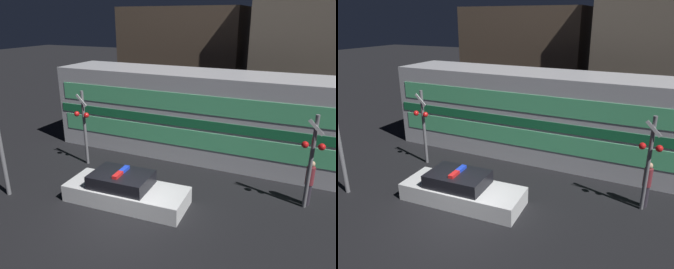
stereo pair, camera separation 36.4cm
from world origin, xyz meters
TOP-DOWN VIEW (x-y plane):
  - ground_plane at (0.00, 0.00)m, footprint 120.00×120.00m
  - train at (0.43, 6.78)m, footprint 15.08×3.13m
  - police_car at (-0.55, 1.09)m, footprint 4.80×1.98m
  - pedestrian at (5.83, 3.76)m, footprint 0.30×0.30m
  - crossing_signal_near at (5.77, 3.49)m, footprint 0.79×0.34m
  - crossing_signal_far at (-4.10, 3.35)m, footprint 0.79×0.34m
  - building_left at (-3.75, 15.18)m, footprint 8.96×4.64m
  - building_center at (4.69, 14.01)m, footprint 6.04×4.49m

SIDE VIEW (x-z plane):
  - ground_plane at x=0.00m, z-range 0.00..0.00m
  - police_car at x=-0.55m, z-range -0.17..1.13m
  - pedestrian at x=5.83m, z-range 0.03..1.83m
  - crossing_signal_far at x=-4.10m, z-range 0.24..3.84m
  - crossing_signal_near at x=5.77m, z-range 0.24..3.85m
  - train at x=0.43m, z-range 0.00..4.26m
  - building_left at x=-3.75m, z-range 0.00..7.47m
  - building_center at x=4.69m, z-range 0.00..9.00m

